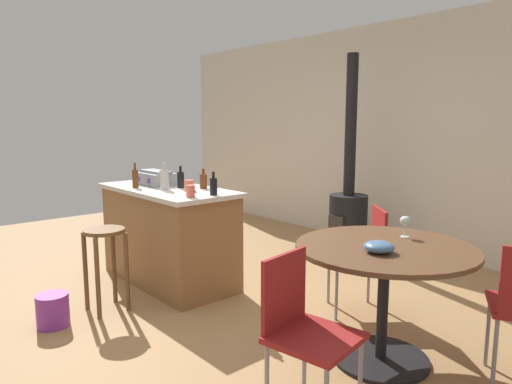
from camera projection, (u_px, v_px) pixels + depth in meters
The scene contains 20 objects.
ground_plane at pixel (203, 304), 3.89m from camera, with size 8.80×8.80×0.00m, color #A37A4C.
back_wall at pixel (395, 136), 5.54m from camera, with size 8.00×0.10×2.70m, color beige.
kitchen_island at pixel (169, 235), 4.39m from camera, with size 1.50×0.72×0.91m.
wooden_stool at pixel (105, 252), 3.70m from camera, with size 0.32×0.32×0.68m.
dining_table at pixel (384, 273), 2.88m from camera, with size 1.12×1.12×0.76m.
folding_chair_near at pixel (363, 252), 3.68m from camera, with size 0.56×0.56×0.85m.
folding_chair_far at pixel (303, 325), 2.33m from camera, with size 0.46×0.46×0.86m.
wood_stove at pixel (348, 208), 5.31m from camera, with size 0.44×0.45×2.27m.
toolbox at pixel (156, 178), 4.50m from camera, with size 0.40×0.27×0.14m.
bottle_0 at pixel (203, 181), 4.26m from camera, with size 0.07×0.07×0.19m.
bottle_1 at pixel (135, 178), 4.31m from camera, with size 0.06×0.06×0.23m.
bottle_2 at pixel (181, 179), 4.30m from camera, with size 0.07×0.07×0.21m.
bottle_3 at pixel (164, 179), 4.18m from camera, with size 0.08×0.08×0.25m.
bottle_4 at pixel (214, 186), 3.88m from camera, with size 0.06×0.06×0.20m.
cup_0 at pixel (136, 179), 4.66m from camera, with size 0.11×0.07×0.09m.
cup_1 at pixel (189, 186), 4.09m from camera, with size 0.12×0.09×0.10m.
cup_2 at pixel (191, 191), 3.77m from camera, with size 0.11×0.07×0.10m.
wine_glass at pixel (405, 222), 3.05m from camera, with size 0.07×0.07×0.14m.
serving_bowl at pixel (379, 247), 2.70m from camera, with size 0.18×0.18×0.07m, color #4C7099.
plastic_bucket at pixel (53, 310), 3.45m from camera, with size 0.24×0.24×0.25m, color purple.
Camera 1 is at (3.07, -2.11, 1.53)m, focal length 32.29 mm.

